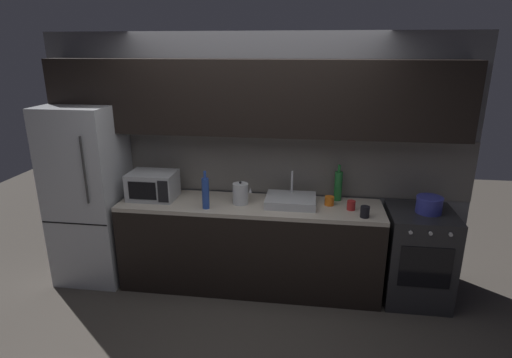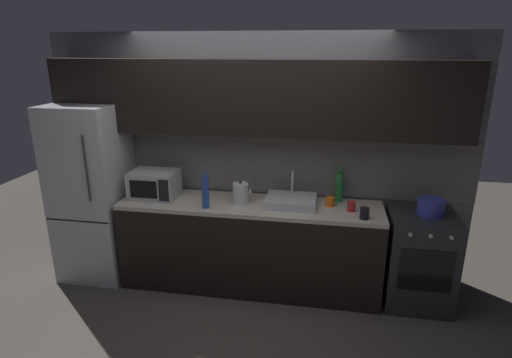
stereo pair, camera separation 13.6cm
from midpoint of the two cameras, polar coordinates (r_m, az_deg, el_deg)
The scene contains 14 objects.
ground_plane at distance 3.72m, azimuth -4.23°, elevation -21.55°, with size 10.00×10.00×0.00m, color #3D3833.
back_wall at distance 4.14m, azimuth -1.26°, elevation 6.51°, with size 4.30×0.44×2.50m.
counter_run at distance 4.22m, azimuth -1.81°, elevation -9.10°, with size 2.56×0.60×0.90m.
refrigerator at distance 4.60m, azimuth -22.71°, elevation -1.96°, with size 0.68×0.69×1.83m.
oven_range at distance 4.28m, azimuth 20.44°, elevation -9.90°, with size 0.60×0.62×0.90m.
microwave at distance 4.28m, azimuth -14.89°, elevation -0.85°, with size 0.46×0.35×0.27m.
sink_basin at distance 4.01m, azimuth 3.85°, elevation -2.97°, with size 0.48×0.38×0.30m.
kettle at distance 4.01m, azimuth -3.11°, elevation -2.02°, with size 0.19×0.15×0.23m.
wine_bottle_blue at distance 3.90m, azimuth -7.95°, elevation -1.91°, with size 0.07×0.07×0.37m.
wine_bottle_green at distance 4.14m, azimuth 10.34°, elevation -0.89°, with size 0.08×0.08×0.36m.
mug_orange at distance 4.03m, azimuth 9.12°, elevation -2.99°, with size 0.09×0.09×0.09m, color orange.
mug_dark at distance 3.81m, azimuth 13.78°, elevation -4.42°, with size 0.08×0.08×0.10m, color black.
mug_red at distance 3.96m, azimuth 12.01°, elevation -3.57°, with size 0.08×0.08×0.09m, color #A82323.
cooking_pot at distance 4.09m, azimuth 21.86°, elevation -3.31°, with size 0.24×0.24×0.15m.
Camera 1 is at (0.58, -2.82, 2.36)m, focal length 29.05 mm.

